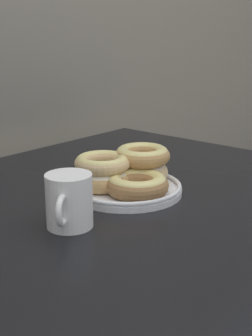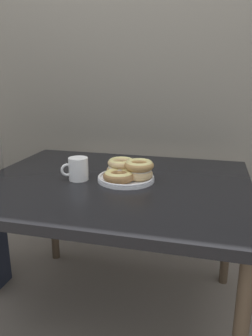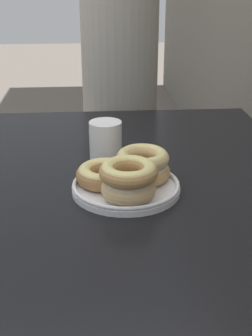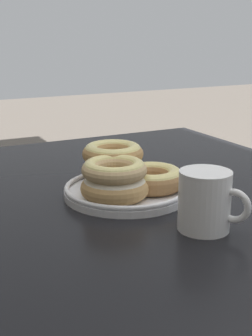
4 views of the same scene
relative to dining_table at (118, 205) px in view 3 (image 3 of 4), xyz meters
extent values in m
cube|color=black|center=(0.00, 0.00, 0.05)|extent=(1.21, 1.00, 0.04)
cylinder|color=#473828|center=(-0.55, 0.44, -0.32)|extent=(0.05, 0.05, 0.70)
cylinder|color=white|center=(0.05, 0.02, 0.07)|extent=(0.26, 0.26, 0.01)
torus|color=white|center=(0.05, 0.02, 0.09)|extent=(0.25, 0.25, 0.01)
torus|color=#D6B27A|center=(0.11, 0.02, 0.10)|extent=(0.17, 0.17, 0.04)
torus|color=silver|center=(0.11, 0.02, 0.11)|extent=(0.16, 0.16, 0.03)
torus|color=tan|center=(0.02, 0.06, 0.10)|extent=(0.17, 0.17, 0.04)
torus|color=silver|center=(0.02, 0.06, 0.11)|extent=(0.16, 0.16, 0.03)
torus|color=#9E7042|center=(0.03, -0.03, 0.10)|extent=(0.19, 0.19, 0.04)
torus|color=#E0D17F|center=(0.03, -0.03, 0.11)|extent=(0.17, 0.17, 0.03)
torus|color=#B2844C|center=(0.11, 0.02, 0.14)|extent=(0.16, 0.16, 0.04)
torus|color=#E0D17F|center=(0.11, 0.02, 0.15)|extent=(0.15, 0.15, 0.03)
torus|color=#D6B27A|center=(0.02, 0.06, 0.14)|extent=(0.15, 0.15, 0.03)
torus|color=#E0D17F|center=(0.02, 0.06, 0.14)|extent=(0.14, 0.14, 0.03)
cylinder|color=white|center=(-0.16, -0.02, 0.12)|extent=(0.09, 0.09, 0.10)
cylinder|color=#382114|center=(-0.16, -0.02, 0.16)|extent=(0.07, 0.07, 0.00)
torus|color=white|center=(-0.20, -0.05, 0.12)|extent=(0.06, 0.04, 0.06)
cube|color=#232838|center=(-0.84, 0.06, -0.33)|extent=(0.28, 0.20, 0.68)
cylinder|color=gray|center=(-0.79, 0.05, 0.29)|extent=(0.30, 0.30, 0.57)
camera|label=1|loc=(-0.72, -0.64, 0.43)|focal=50.00mm
camera|label=2|loc=(0.41, -1.35, 0.54)|focal=35.00mm
camera|label=3|loc=(1.05, -0.05, 0.56)|focal=50.00mm
camera|label=4|loc=(-0.76, 0.43, 0.39)|focal=50.00mm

